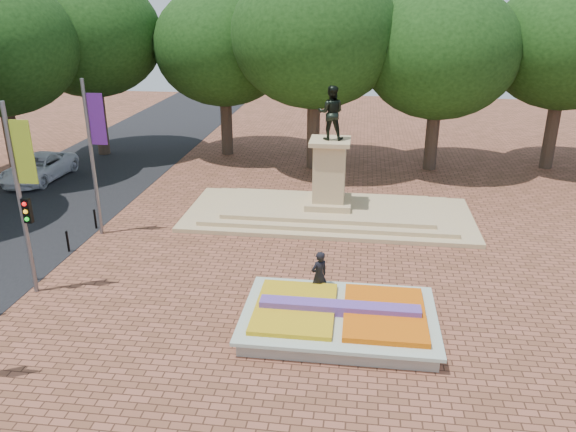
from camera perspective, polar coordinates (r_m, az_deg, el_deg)
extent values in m
plane|color=brown|center=(20.65, 2.63, -8.10)|extent=(90.00, 90.00, 0.00)
cube|color=black|center=(29.97, -26.29, -0.72)|extent=(9.00, 90.00, 0.02)
cube|color=gray|center=(18.77, 5.19, -10.65)|extent=(6.00, 4.00, 0.45)
cube|color=#B6C4B2|center=(18.63, 5.21, -9.93)|extent=(6.30, 4.30, 0.12)
cube|color=#D0640B|center=(18.58, 9.76, -9.79)|extent=(2.60, 3.40, 0.22)
cube|color=gold|center=(18.65, 0.72, -9.35)|extent=(2.60, 3.40, 0.18)
cube|color=#4D3289|center=(18.51, 5.24, -9.35)|extent=(5.20, 0.55, 0.38)
cube|color=tan|center=(27.84, 4.10, 0.14)|extent=(14.00, 6.00, 0.20)
cube|color=tan|center=(27.77, 4.11, 0.53)|extent=(12.00, 5.00, 0.20)
cube|color=tan|center=(27.70, 4.12, 0.92)|extent=(10.00, 4.00, 0.20)
cube|color=tan|center=(27.62, 4.14, 1.40)|extent=(2.20, 2.20, 0.30)
cube|color=tan|center=(27.13, 4.22, 4.48)|extent=(1.50, 1.50, 2.80)
cube|color=tan|center=(26.73, 4.31, 7.56)|extent=(1.90, 1.90, 0.20)
imported|color=black|center=(26.44, 4.39, 10.41)|extent=(1.22, 0.95, 2.50)
cylinder|color=#38291E|center=(40.76, -18.16, 8.77)|extent=(0.80, 0.80, 4.00)
ellipsoid|color=black|center=(40.08, -18.95, 15.31)|extent=(8.80, 8.80, 7.48)
cylinder|color=#38291E|center=(38.03, -7.07, 8.82)|extent=(0.80, 0.80, 4.00)
ellipsoid|color=black|center=(37.31, -7.40, 15.87)|extent=(8.80, 8.80, 7.48)
cylinder|color=#38291E|center=(36.92, 3.64, 8.56)|extent=(0.80, 0.80, 4.00)
ellipsoid|color=black|center=(36.18, 3.81, 15.83)|extent=(8.80, 8.80, 7.48)
cylinder|color=#38291E|center=(37.12, 14.58, 7.99)|extent=(0.80, 0.80, 4.00)
ellipsoid|color=black|center=(36.38, 15.28, 15.19)|extent=(8.80, 8.80, 7.48)
cylinder|color=#38291E|center=(38.61, 25.00, 7.18)|extent=(0.80, 0.80, 4.00)
ellipsoid|color=black|center=(37.90, 26.13, 14.04)|extent=(8.80, 8.80, 7.48)
cylinder|color=#38291E|center=(38.24, -26.06, 6.76)|extent=(0.80, 0.80, 3.84)
ellipsoid|color=black|center=(37.53, -27.18, 13.38)|extent=(8.40, 8.40, 7.14)
cylinder|color=slate|center=(21.59, -25.54, 1.27)|extent=(0.16, 0.16, 7.00)
cube|color=#99B223|center=(20.86, -25.27, 5.87)|extent=(0.70, 0.04, 2.20)
cylinder|color=slate|center=(26.12, -19.26, 5.41)|extent=(0.16, 0.16, 7.00)
cube|color=#561E7D|center=(25.53, -18.84, 9.28)|extent=(0.70, 0.04, 2.20)
cube|color=black|center=(21.57, -24.96, 0.50)|extent=(0.28, 0.18, 0.90)
cylinder|color=black|center=(23.57, -24.39, -4.99)|extent=(0.10, 0.10, 0.90)
sphere|color=black|center=(23.38, -24.56, -3.95)|extent=(0.12, 0.12, 0.12)
cylinder|color=black|center=(25.58, -21.47, -2.49)|extent=(0.10, 0.10, 0.90)
sphere|color=black|center=(25.41, -21.61, -1.52)|extent=(0.12, 0.12, 0.12)
cylinder|color=black|center=(27.69, -18.99, -0.36)|extent=(0.10, 0.10, 0.90)
sphere|color=black|center=(27.53, -19.10, 0.55)|extent=(0.12, 0.12, 0.12)
imported|color=white|center=(36.34, -24.01, 4.51)|extent=(2.64, 5.50, 1.51)
imported|color=black|center=(20.01, 3.17, -6.08)|extent=(0.81, 0.79, 1.87)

